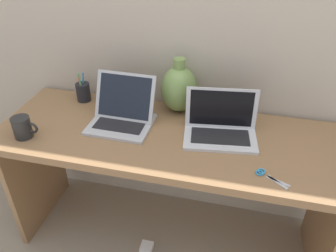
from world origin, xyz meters
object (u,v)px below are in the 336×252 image
at_px(power_brick, 147,247).
at_px(scissors, 267,175).
at_px(laptop_right, 221,124).
at_px(green_vase, 179,89).
at_px(laptop_left, 123,112).
at_px(coffee_mug, 23,127).
at_px(pen_cup, 83,92).

bearing_deg(power_brick, scissors, -7.10).
height_order(laptop_right, green_vase, green_vase).
xyz_separation_m(laptop_right, scissors, (0.22, -0.26, -0.05)).
bearing_deg(laptop_left, power_brick, -49.95).
height_order(green_vase, coffee_mug, green_vase).
height_order(laptop_left, laptop_right, laptop_left).
relative_size(laptop_right, pen_cup, 2.13).
distance_m(laptop_right, green_vase, 0.31).
xyz_separation_m(laptop_right, green_vase, (-0.24, 0.18, 0.07)).
bearing_deg(scissors, laptop_left, 160.76).
relative_size(green_vase, power_brick, 4.20).
distance_m(coffee_mug, scissors, 1.13).
distance_m(green_vase, scissors, 0.65).
height_order(laptop_right, scissors, laptop_right).
height_order(laptop_left, green_vase, green_vase).
bearing_deg(scissors, coffee_mug, 179.20).
height_order(laptop_right, pen_cup, laptop_right).
distance_m(scissors, power_brick, 0.93).
height_order(coffee_mug, scissors, coffee_mug).
height_order(coffee_mug, pen_cup, pen_cup).
bearing_deg(laptop_right, coffee_mug, -165.16).
relative_size(laptop_left, green_vase, 1.06).
relative_size(laptop_right, power_brick, 5.24).
bearing_deg(green_vase, power_brick, -105.01).
bearing_deg(green_vase, coffee_mug, -147.79).
distance_m(green_vase, power_brick, 0.94).
distance_m(laptop_right, scissors, 0.34).
xyz_separation_m(green_vase, pen_cup, (-0.54, -0.02, -0.07)).
bearing_deg(coffee_mug, scissors, -0.80).
relative_size(green_vase, coffee_mug, 2.30).
xyz_separation_m(coffee_mug, scissors, (1.13, -0.02, -0.05)).
xyz_separation_m(coffee_mug, pen_cup, (0.12, 0.39, 0.00)).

